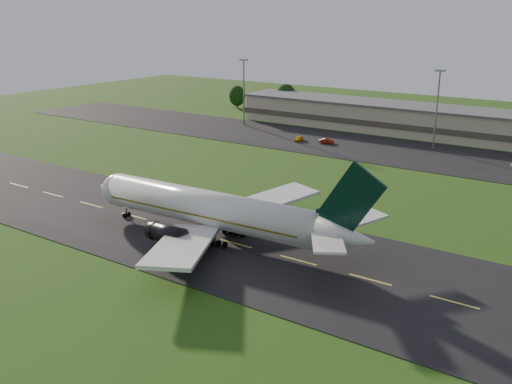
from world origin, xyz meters
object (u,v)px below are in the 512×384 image
Objects in this scene: service_vehicle_a at (299,138)px; service_vehicle_b at (327,141)px; light_mast_centre at (438,100)px; airliner at (213,210)px; light_mast_west at (244,84)px; terminal at (457,125)px.

service_vehicle_a is 0.98× the size of service_vehicle_b.
light_mast_centre is 30.05m from service_vehicle_b.
airliner is 2.52× the size of light_mast_west.
airliner is 73.19m from service_vehicle_a.
light_mast_west and light_mast_centre have the same top height.
light_mast_centre is (-1.40, -16.18, 8.75)m from terminal.
terminal is 36.17× the size of service_vehicle_b.
light_mast_west reaches higher than terminal.
service_vehicle_a is at bearing -22.73° from light_mast_west.
light_mast_west is 5.08× the size of service_vehicle_b.
light_mast_centre is 5.08× the size of service_vehicle_b.
service_vehicle_b is at bearing -159.47° from light_mast_centre.
light_mast_centre is at bearing -94.95° from terminal.
light_mast_centre is at bearing 8.98° from service_vehicle_a.
terminal is at bearing -65.36° from service_vehicle_b.
service_vehicle_b is at bearing -136.47° from terminal.
airliner is 2.52× the size of light_mast_centre.
airliner is 96.75m from terminal.
light_mast_centre is at bearing 0.00° from light_mast_west.
terminal reaches higher than service_vehicle_b.
airliner reaches higher than service_vehicle_a.
terminal is at bearing 14.76° from light_mast_west.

